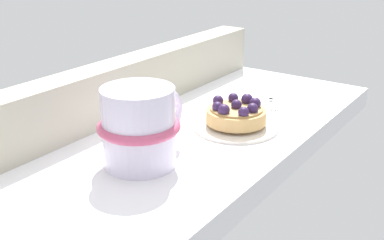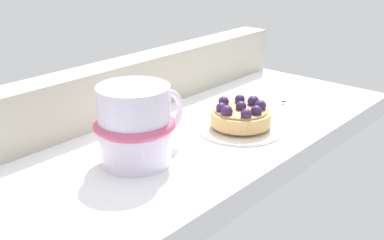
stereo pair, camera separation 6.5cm
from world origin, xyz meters
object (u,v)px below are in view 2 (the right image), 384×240
(raspberry_tart, at_px, (241,115))
(coffee_mug, at_px, (136,124))
(dessert_fork, at_px, (286,96))
(dessert_plate, at_px, (240,127))

(raspberry_tart, height_order, coffee_mug, coffee_mug)
(coffee_mug, distance_m, dessert_fork, 0.35)
(coffee_mug, xyz_separation_m, dessert_fork, (0.34, -0.01, -0.05))
(dessert_plate, xyz_separation_m, dessert_fork, (0.17, 0.03, -0.00))
(raspberry_tart, bearing_deg, dessert_plate, 126.62)
(dessert_plate, relative_size, raspberry_tart, 1.42)
(dessert_plate, bearing_deg, dessert_fork, 8.56)
(dessert_plate, height_order, dessert_fork, dessert_plate)
(dessert_fork, bearing_deg, dessert_plate, -171.44)
(dessert_plate, relative_size, dessert_fork, 0.73)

